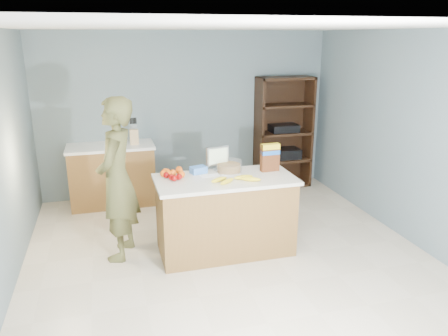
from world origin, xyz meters
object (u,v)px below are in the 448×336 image
object	(u,v)px
tv	(218,157)
cereal_box	(270,155)
person	(117,180)
counter_peninsula	(225,218)
shelving_unit	(282,134)

from	to	relation	value
tv	cereal_box	xyz separation A→B (m)	(0.58, -0.20, 0.03)
person	cereal_box	xyz separation A→B (m)	(1.74, -0.11, 0.18)
counter_peninsula	cereal_box	size ratio (longest dim) A/B	4.79
shelving_unit	tv	bearing A→B (deg)	-131.89
counter_peninsula	tv	world-z (taller)	tv
counter_peninsula	shelving_unit	xyz separation A→B (m)	(1.55, 2.05, 0.45)
counter_peninsula	shelving_unit	distance (m)	2.61
shelving_unit	person	xyz separation A→B (m)	(-2.72, -1.82, 0.05)
counter_peninsula	tv	bearing A→B (deg)	90.86
person	counter_peninsula	bearing A→B (deg)	96.65
counter_peninsula	cereal_box	world-z (taller)	cereal_box
cereal_box	tv	bearing A→B (deg)	160.50
shelving_unit	person	bearing A→B (deg)	-146.13
counter_peninsula	person	bearing A→B (deg)	169.12
counter_peninsula	person	distance (m)	1.29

